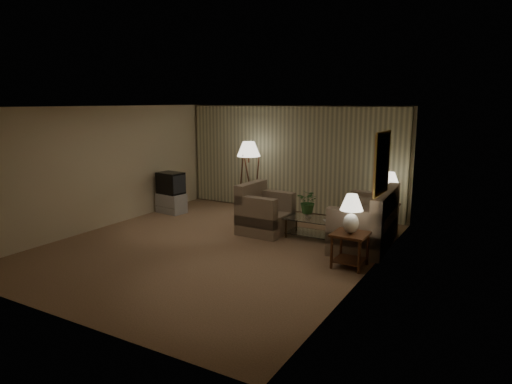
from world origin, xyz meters
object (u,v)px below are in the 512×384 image
Objects in this scene: armchair at (265,214)px; table_lamp_near at (351,210)px; coffee_table at (315,225)px; ottoman at (264,219)px; tv_cabinet at (171,203)px; crt_tv at (171,183)px; side_table_near at (350,243)px; vase at (308,215)px; floor_lamp at (249,176)px; table_lamp_far at (390,185)px; side_table_far at (388,213)px; sofa at (365,223)px.

armchair is 1.59× the size of table_lamp_near.
ottoman is at bearing 171.99° from coffee_table.
armchair reaches higher than tv_cabinet.
crt_tv is 2.80m from ottoman.
side_table_near is 4.37× the size of vase.
ottoman is at bearing -45.91° from floor_lamp.
crt_tv is (-5.20, -1.10, -0.24)m from table_lamp_far.
side_table_near is 1.71m from coffee_table.
side_table_far is at bearing 90.00° from side_table_near.
armchair is 2.50m from side_table_near.
tv_cabinet reaches higher than ottoman.
side_table_near is at bearing 90.00° from table_lamp_near.
coffee_table is at bearing 0.00° from vase.
armchair is 1.79× the size of side_table_near.
side_table_near is at bearing 2.15° from sofa.
vase is (-1.32, 1.25, 0.07)m from side_table_near.
side_table_far is 0.88× the size of crt_tv.
tv_cabinet is 2.75m from ottoman.
side_table_far is at bearing 49.21° from coffee_table.
floor_lamp reaches higher than table_lamp_far.
coffee_table is (-1.17, -1.35, -0.11)m from side_table_far.
sofa is 1.03m from coffee_table.
ottoman is at bearing 149.76° from side_table_near.
table_lamp_far reaches higher than side_table_far.
sofa is 1.38m from table_lamp_far.
coffee_table is at bearing 3.59° from crt_tv.
side_table_far is (0.15, 1.25, -0.05)m from sofa.
table_lamp_near is 0.99× the size of crt_tv.
armchair is at bearing -58.10° from ottoman.
coffee_table is 4.04m from tv_cabinet.
armchair is at bearing -0.66° from tv_cabinet.
floor_lamp is at bearing -178.61° from side_table_far.
crt_tv is at bearing 163.95° from side_table_near.
vase is (1.14, -0.18, 0.29)m from ottoman.
side_table_near is at bearing -90.00° from table_lamp_far.
sofa is at bearing -2.03° from ottoman.
table_lamp_near reaches higher than armchair.
tv_cabinet is (-5.05, 0.15, -0.19)m from sofa.
coffee_table is 8.79× the size of vase.
table_lamp_far is 3.51m from floor_lamp.
table_lamp_near is 0.96× the size of table_lamp_far.
sofa is 2.78× the size of tv_cabinet.
crt_tv is (-5.20, 1.50, 0.35)m from side_table_near.
table_lamp_far is 1.03× the size of crt_tv.
side_table_far is 0.89× the size of table_lamp_near.
coffee_table is at bearing 132.99° from side_table_near.
side_table_near reaches higher than ottoman.
table_lamp_far is 0.39× the size of floor_lamp.
vase is (2.19, -1.27, -0.46)m from floor_lamp.
crt_tv is 1.99m from floor_lamp.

